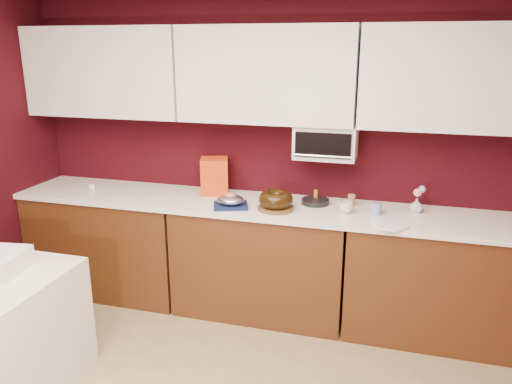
{
  "coord_description": "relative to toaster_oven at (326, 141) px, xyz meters",
  "views": [
    {
      "loc": [
        0.94,
        -1.54,
        2.07
      ],
      "look_at": [
        -0.01,
        1.84,
        1.02
      ],
      "focal_mm": 35.0,
      "sensor_mm": 36.0,
      "label": 1
    }
  ],
  "objects": [
    {
      "name": "wall_back",
      "position": [
        -0.45,
        0.15,
        -0.12
      ],
      "size": [
        4.0,
        0.02,
        2.5
      ],
      "primitive_type": "cube",
      "color": "#33060C",
      "rests_on": "floor"
    },
    {
      "name": "base_cabinet_left",
      "position": [
        -1.78,
        -0.17,
        -0.95
      ],
      "size": [
        1.31,
        0.58,
        0.86
      ],
      "primitive_type": "cube",
      "color": "#4C260F",
      "rests_on": "floor"
    },
    {
      "name": "base_cabinet_center",
      "position": [
        -0.45,
        -0.17,
        -0.95
      ],
      "size": [
        1.31,
        0.58,
        0.86
      ],
      "primitive_type": "cube",
      "color": "#4C260F",
      "rests_on": "floor"
    },
    {
      "name": "base_cabinet_right",
      "position": [
        0.88,
        -0.17,
        -0.95
      ],
      "size": [
        1.31,
        0.58,
        0.86
      ],
      "primitive_type": "cube",
      "color": "#4C260F",
      "rests_on": "floor"
    },
    {
      "name": "countertop",
      "position": [
        -0.45,
        -0.17,
        -0.49
      ],
      "size": [
        4.0,
        0.62,
        0.04
      ],
      "primitive_type": "cube",
      "color": "white",
      "rests_on": "base_cabinet_center"
    },
    {
      "name": "upper_cabinet_left",
      "position": [
        -1.78,
        -0.02,
        0.48
      ],
      "size": [
        1.31,
        0.33,
        0.7
      ],
      "primitive_type": "cube",
      "color": "white",
      "rests_on": "wall_back"
    },
    {
      "name": "upper_cabinet_center",
      "position": [
        -0.45,
        -0.02,
        0.48
      ],
      "size": [
        1.31,
        0.33,
        0.7
      ],
      "primitive_type": "cube",
      "color": "white",
      "rests_on": "wall_back"
    },
    {
      "name": "upper_cabinet_right",
      "position": [
        0.88,
        -0.02,
        0.48
      ],
      "size": [
        1.31,
        0.33,
        0.7
      ],
      "primitive_type": "cube",
      "color": "white",
      "rests_on": "wall_back"
    },
    {
      "name": "toaster_oven",
      "position": [
        0.0,
        0.0,
        0.0
      ],
      "size": [
        0.45,
        0.3,
        0.25
      ],
      "primitive_type": "cube",
      "color": "white",
      "rests_on": "upper_cabinet_center"
    },
    {
      "name": "toaster_oven_door",
      "position": [
        0.0,
        -0.16,
        0.0
      ],
      "size": [
        0.4,
        0.02,
        0.18
      ],
      "primitive_type": "cube",
      "color": "black",
      "rests_on": "toaster_oven"
    },
    {
      "name": "toaster_oven_handle",
      "position": [
        0.0,
        -0.18,
        -0.07
      ],
      "size": [
        0.42,
        0.02,
        0.02
      ],
      "primitive_type": "cylinder",
      "rotation": [
        0.0,
        1.57,
        0.0
      ],
      "color": "silver",
      "rests_on": "toaster_oven"
    },
    {
      "name": "cake_base",
      "position": [
        -0.31,
        -0.28,
        -0.46
      ],
      "size": [
        0.29,
        0.29,
        0.02
      ],
      "primitive_type": "cylinder",
      "rotation": [
        0.0,
        0.0,
        0.08
      ],
      "color": "brown",
      "rests_on": "countertop"
    },
    {
      "name": "bundt_cake",
      "position": [
        -0.31,
        -0.28,
        -0.39
      ],
      "size": [
        0.3,
        0.3,
        0.1
      ],
      "primitive_type": "torus",
      "rotation": [
        0.0,
        0.0,
        0.24
      ],
      "color": "black",
      "rests_on": "cake_base"
    },
    {
      "name": "navy_towel",
      "position": [
        -0.65,
        -0.3,
        -0.47
      ],
      "size": [
        0.31,
        0.29,
        0.02
      ],
      "primitive_type": "cube",
      "rotation": [
        0.0,
        0.0,
        0.36
      ],
      "color": "#121A44",
      "rests_on": "countertop"
    },
    {
      "name": "foil_ham_nest",
      "position": [
        -0.65,
        -0.3,
        -0.42
      ],
      "size": [
        0.24,
        0.22,
        0.08
      ],
      "primitive_type": "ellipsoid",
      "rotation": [
        0.0,
        0.0,
        -0.23
      ],
      "color": "silver",
      "rests_on": "navy_towel"
    },
    {
      "name": "roasted_ham",
      "position": [
        -0.65,
        -0.3,
        -0.4
      ],
      "size": [
        0.11,
        0.1,
        0.06
      ],
      "primitive_type": "ellipsoid",
      "rotation": [
        0.0,
        0.0,
        -0.36
      ],
      "color": "#C66D5A",
      "rests_on": "foil_ham_nest"
    },
    {
      "name": "pandoro_box",
      "position": [
        -0.88,
        -0.01,
        -0.33
      ],
      "size": [
        0.27,
        0.25,
        0.29
      ],
      "primitive_type": "cube",
      "rotation": [
        0.0,
        0.0,
        0.32
      ],
      "color": "red",
      "rests_on": "countertop"
    },
    {
      "name": "dark_pan",
      "position": [
        -0.05,
        -0.06,
        -0.46
      ],
      "size": [
        0.23,
        0.23,
        0.04
      ],
      "primitive_type": "cylinder",
      "rotation": [
        0.0,
        0.0,
        0.1
      ],
      "color": "black",
      "rests_on": "countertop"
    },
    {
      "name": "coffee_mug",
      "position": [
        0.19,
        -0.2,
        -0.43
      ],
      "size": [
        0.1,
        0.1,
        0.1
      ],
      "primitive_type": "imported",
      "rotation": [
        0.0,
        0.0,
        0.21
      ],
      "color": "silver",
      "rests_on": "countertop"
    },
    {
      "name": "blue_jar",
      "position": [
        0.4,
        -0.18,
        -0.43
      ],
      "size": [
        0.07,
        0.07,
        0.09
      ],
      "primitive_type": "cylinder",
      "rotation": [
        0.0,
        0.0,
        -0.0
      ],
      "color": "navy",
      "rests_on": "countertop"
    },
    {
      "name": "flower_vase",
      "position": [
        0.68,
        -0.06,
        -0.42
      ],
      "size": [
        0.1,
        0.1,
        0.12
      ],
      "primitive_type": "imported",
      "rotation": [
        0.0,
        0.0,
        0.43
      ],
      "color": "#AEB0C5",
      "rests_on": "countertop"
    },
    {
      "name": "flower_pink",
      "position": [
        0.68,
        -0.06,
        -0.33
      ],
      "size": [
        0.06,
        0.06,
        0.06
      ],
      "primitive_type": "sphere",
      "color": "pink",
      "rests_on": "flower_vase"
    },
    {
      "name": "flower_blue",
      "position": [
        0.71,
        -0.04,
        -0.3
      ],
      "size": [
        0.05,
        0.05,
        0.05
      ],
      "primitive_type": "sphere",
      "color": "#84A3D3",
      "rests_on": "flower_vase"
    },
    {
      "name": "china_plate",
      "position": [
        0.51,
        -0.39,
        -0.47
      ],
      "size": [
        0.28,
        0.28,
        0.01
      ],
      "primitive_type": "cylinder",
      "rotation": [
        0.0,
        0.0,
        -0.22
      ],
      "color": "white",
      "rests_on": "countertop"
    },
    {
      "name": "amber_bottle",
      "position": [
        -0.06,
        -0.0,
        -0.43
      ],
      "size": [
        0.03,
        0.03,
        0.09
      ],
      "primitive_type": "cylinder",
      "rotation": [
        0.0,
        0.0,
        -0.08
      ],
      "color": "#97651B",
      "rests_on": "countertop"
    },
    {
      "name": "paper_cup",
      "position": [
        0.21,
        -0.02,
        -0.43
      ],
      "size": [
        0.07,
        0.07,
        0.08
      ],
      "primitive_type": "cylinder",
      "rotation": [
        0.0,
        0.0,
        -0.23
      ],
      "color": "olive",
      "rests_on": "countertop"
    },
    {
      "name": "egg_left",
      "position": [
        -1.89,
        -0.2,
        -0.46
      ],
      "size": [
        0.05,
        0.04,
        0.04
      ],
      "primitive_type": "ellipsoid",
      "rotation": [
        0.0,
        0.0,
        0.03
      ],
      "color": "white",
      "rests_on": "countertop"
    },
    {
      "name": "egg_right",
      "position": [
        -1.91,
        -0.18,
        -0.45
      ],
      "size": [
        0.07,
        0.06,
        0.05
      ],
      "primitive_type": "ellipsoid",
      "rotation": [
        0.0,
        0.0,
        0.38
      ],
      "color": "white",
      "rests_on": "countertop"
    }
  ]
}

